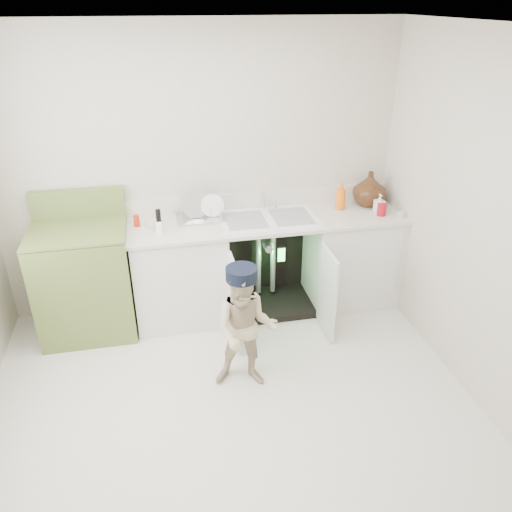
{
  "coord_description": "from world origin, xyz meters",
  "views": [
    {
      "loc": [
        -0.38,
        -2.71,
        2.63
      ],
      "look_at": [
        0.33,
        0.7,
        0.81
      ],
      "focal_mm": 35.0,
      "sensor_mm": 36.0,
      "label": 1
    }
  ],
  "objects": [
    {
      "name": "counter_run",
      "position": [
        0.58,
        1.21,
        0.47
      ],
      "size": [
        2.44,
        1.02,
        1.22
      ],
      "color": "silver",
      "rests_on": "ground"
    },
    {
      "name": "room_shell",
      "position": [
        0.0,
        0.0,
        1.25
      ],
      "size": [
        6.0,
        5.5,
        1.26
      ],
      "color": "beige",
      "rests_on": "ground"
    },
    {
      "name": "ground",
      "position": [
        0.0,
        0.0,
        0.0
      ],
      "size": [
        3.5,
        3.5,
        0.0
      ],
      "primitive_type": "plane",
      "color": "beige",
      "rests_on": "ground"
    },
    {
      "name": "repair_worker",
      "position": [
        0.15,
        0.2,
        0.5
      ],
      "size": [
        0.74,
        0.9,
        0.99
      ],
      "rotation": [
        0.0,
        0.0,
        -0.23
      ],
      "color": "#CAB991",
      "rests_on": "ground"
    },
    {
      "name": "avocado_stove",
      "position": [
        -1.05,
        1.18,
        0.5
      ],
      "size": [
        0.77,
        0.65,
        1.2
      ],
      "color": "olive",
      "rests_on": "ground"
    }
  ]
}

